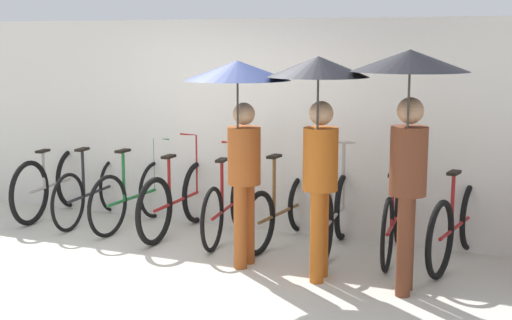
# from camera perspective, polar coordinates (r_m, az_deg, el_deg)

# --- Properties ---
(ground_plane) EXTENTS (30.00, 30.00, 0.00)m
(ground_plane) POSITION_cam_1_polar(r_m,az_deg,el_deg) (6.76, -8.00, -9.49)
(ground_plane) COLOR beige
(back_wall) EXTENTS (14.06, 0.12, 2.43)m
(back_wall) POSITION_cam_1_polar(r_m,az_deg,el_deg) (8.30, -0.76, 2.80)
(back_wall) COLOR silver
(back_wall) RESTS_ON ground
(parked_bicycle_0) EXTENTS (0.44, 1.76, 1.11)m
(parked_bicycle_0) POSITION_cam_1_polar(r_m,az_deg,el_deg) (9.34, -15.98, -1.85)
(parked_bicycle_0) COLOR black
(parked_bicycle_0) RESTS_ON ground
(parked_bicycle_1) EXTENTS (0.44, 1.73, 1.08)m
(parked_bicycle_1) POSITION_cam_1_polar(r_m,az_deg,el_deg) (8.96, -12.95, -2.43)
(parked_bicycle_1) COLOR black
(parked_bicycle_1) RESTS_ON ground
(parked_bicycle_2) EXTENTS (0.44, 1.69, 1.02)m
(parked_bicycle_2) POSITION_cam_1_polar(r_m,az_deg,el_deg) (8.57, -9.80, -2.82)
(parked_bicycle_2) COLOR black
(parked_bicycle_2) RESTS_ON ground
(parked_bicycle_3) EXTENTS (0.44, 1.79, 1.09)m
(parked_bicycle_3) POSITION_cam_1_polar(r_m,az_deg,el_deg) (8.22, -6.30, -3.19)
(parked_bicycle_3) COLOR black
(parked_bicycle_3) RESTS_ON ground
(parked_bicycle_4) EXTENTS (0.44, 1.72, 1.03)m
(parked_bicycle_4) POSITION_cam_1_polar(r_m,az_deg,el_deg) (7.97, -2.31, -3.70)
(parked_bicycle_4) COLOR black
(parked_bicycle_4) RESTS_ON ground
(parked_bicycle_5) EXTENTS (0.44, 1.72, 1.00)m
(parked_bicycle_5) POSITION_cam_1_polar(r_m,az_deg,el_deg) (7.81, 2.08, -4.06)
(parked_bicycle_5) COLOR black
(parked_bicycle_5) RESTS_ON ground
(parked_bicycle_6) EXTENTS (0.44, 1.71, 1.11)m
(parked_bicycle_6) POSITION_cam_1_polar(r_m,az_deg,el_deg) (7.52, 6.25, -4.45)
(parked_bicycle_6) COLOR black
(parked_bicycle_6) RESTS_ON ground
(parked_bicycle_7) EXTENTS (0.44, 1.74, 1.04)m
(parked_bicycle_7) POSITION_cam_1_polar(r_m,az_deg,el_deg) (7.44, 10.99, -4.72)
(parked_bicycle_7) COLOR black
(parked_bicycle_7) RESTS_ON ground
(parked_bicycle_8) EXTENTS (0.46, 1.82, 1.08)m
(parked_bicycle_8) POSITION_cam_1_polar(r_m,az_deg,el_deg) (7.36, 15.78, -5.03)
(parked_bicycle_8) COLOR black
(parked_bicycle_8) RESTS_ON ground
(pedestrian_leading) EXTENTS (1.00, 1.00, 2.01)m
(pedestrian_leading) POSITION_cam_1_polar(r_m,az_deg,el_deg) (6.71, -1.30, 4.30)
(pedestrian_leading) COLOR #9E4C1E
(pedestrian_leading) RESTS_ON ground
(pedestrian_center) EXTENTS (0.89, 0.89, 2.06)m
(pedestrian_center) POSITION_cam_1_polar(r_m,az_deg,el_deg) (6.33, 5.07, 3.81)
(pedestrian_center) COLOR #B25619
(pedestrian_center) RESTS_ON ground
(pedestrian_trailing) EXTENTS (0.98, 0.98, 2.12)m
(pedestrian_trailing) POSITION_cam_1_polar(r_m,az_deg,el_deg) (6.08, 12.16, 4.20)
(pedestrian_trailing) COLOR brown
(pedestrian_trailing) RESTS_ON ground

